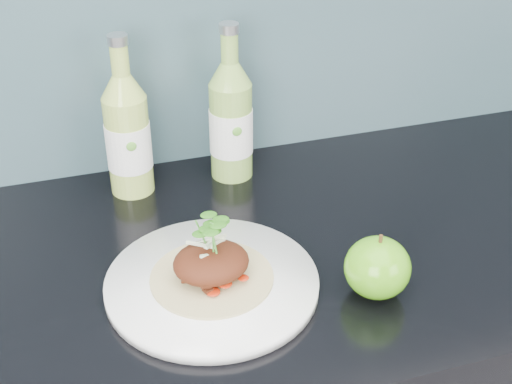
{
  "coord_description": "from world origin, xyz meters",
  "views": [
    {
      "loc": [
        -0.24,
        0.9,
        1.51
      ],
      "look_at": [
        0.01,
        1.68,
        1.0
      ],
      "focal_mm": 50.0,
      "sensor_mm": 36.0,
      "label": 1
    }
  ],
  "objects_px": {
    "green_apple": "(377,268)",
    "cider_bottle_right": "(231,121)",
    "dinner_plate": "(212,283)",
    "cider_bottle_left": "(128,135)"
  },
  "relations": [
    {
      "from": "green_apple",
      "to": "dinner_plate",
      "type": "bearing_deg",
      "value": 160.26
    },
    {
      "from": "cider_bottle_left",
      "to": "cider_bottle_right",
      "type": "bearing_deg",
      "value": 9.81
    },
    {
      "from": "dinner_plate",
      "to": "cider_bottle_left",
      "type": "height_order",
      "value": "cider_bottle_left"
    },
    {
      "from": "green_apple",
      "to": "cider_bottle_left",
      "type": "distance_m",
      "value": 0.44
    },
    {
      "from": "dinner_plate",
      "to": "green_apple",
      "type": "height_order",
      "value": "green_apple"
    },
    {
      "from": "cider_bottle_right",
      "to": "dinner_plate",
      "type": "bearing_deg",
      "value": -119.76
    },
    {
      "from": "cider_bottle_right",
      "to": "green_apple",
      "type": "bearing_deg",
      "value": -83.86
    },
    {
      "from": "green_apple",
      "to": "cider_bottle_right",
      "type": "distance_m",
      "value": 0.37
    },
    {
      "from": "cider_bottle_left",
      "to": "cider_bottle_right",
      "type": "distance_m",
      "value": 0.17
    },
    {
      "from": "green_apple",
      "to": "cider_bottle_left",
      "type": "height_order",
      "value": "cider_bottle_left"
    }
  ]
}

